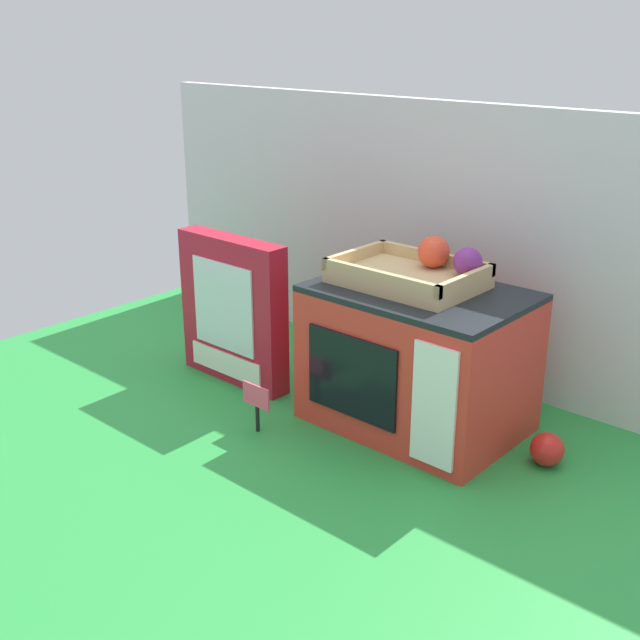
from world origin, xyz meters
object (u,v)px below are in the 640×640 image
Objects in this scene: price_sign at (256,401)px; loose_toy_apple at (547,449)px; toy_microwave at (417,358)px; cookie_set_box at (233,311)px; food_groups_crate at (416,272)px.

loose_toy_apple is (0.48, 0.26, -0.04)m from price_sign.
toy_microwave is 0.32m from price_sign.
cookie_set_box is 0.72m from loose_toy_apple.
food_groups_crate is 4.35× the size of loose_toy_apple.
loose_toy_apple is at bearing 5.48° from toy_microwave.
cookie_set_box is at bearing -163.52° from food_groups_crate.
cookie_set_box reaches higher than toy_microwave.
cookie_set_box is at bearing -167.42° from toy_microwave.
food_groups_crate reaches higher than loose_toy_apple.
price_sign is (-0.18, -0.26, -0.24)m from food_groups_crate.
price_sign reaches higher than loose_toy_apple.
price_sign is at bearing -131.63° from toy_microwave.
toy_microwave is 4.02× the size of price_sign.
loose_toy_apple is (0.30, 0.00, -0.28)m from food_groups_crate.
loose_toy_apple is (0.70, 0.12, -0.13)m from cookie_set_box.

